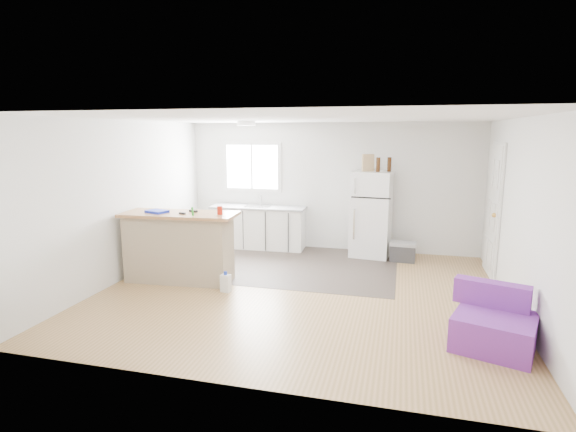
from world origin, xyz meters
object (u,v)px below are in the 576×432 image
object	(u,v)px
mop	(191,269)
blue_tray	(157,211)
cooler	(403,251)
bottle_right	(389,164)
refrigerator	(371,214)
purple_seat	(494,325)
bottle_left	(378,165)
cardboard_box	(368,163)
cleaner_jug	(226,283)
red_cup	(220,210)
peninsula	(179,247)
kitchen_cabinets	(259,227)

from	to	relation	value
mop	blue_tray	world-z (taller)	mop
cooler	blue_tray	xyz separation A→B (m)	(-3.57, -1.98, 0.89)
mop	bottle_right	xyz separation A→B (m)	(2.73, 2.27, 1.43)
refrigerator	purple_seat	world-z (taller)	refrigerator
bottle_left	bottle_right	size ratio (longest dim) A/B	1.00
cardboard_box	cleaner_jug	bearing A→B (deg)	-125.97
cooler	bottle_left	xyz separation A→B (m)	(-0.48, 0.13, 1.49)
red_cup	blue_tray	distance (m)	0.97
cleaner_jug	mop	world-z (taller)	mop
refrigerator	blue_tray	xyz separation A→B (m)	(-2.99, -2.21, 0.29)
purple_seat	bottle_right	world-z (taller)	bottle_right
blue_tray	bottle_right	bearing A→B (deg)	34.07
bottle_left	cleaner_jug	bearing A→B (deg)	-129.43
refrigerator	purple_seat	xyz separation A→B (m)	(1.51, -3.28, -0.54)
cooler	bottle_right	bearing A→B (deg)	145.26
peninsula	cooler	distance (m)	3.80
kitchen_cabinets	red_cup	world-z (taller)	red_cup
mop	blue_tray	bearing A→B (deg)	166.61
purple_seat	blue_tray	distance (m)	4.70
cooler	bottle_right	world-z (taller)	bottle_right
mop	cleaner_jug	bearing A→B (deg)	-22.90
kitchen_cabinets	cooler	bearing A→B (deg)	-7.94
refrigerator	red_cup	world-z (taller)	refrigerator
cleaner_jug	red_cup	world-z (taller)	red_cup
cleaner_jug	blue_tray	size ratio (longest dim) A/B	0.99
bottle_left	peninsula	bearing A→B (deg)	-143.72
peninsula	bottle_right	distance (m)	3.83
peninsula	red_cup	bearing A→B (deg)	-1.62
refrigerator	mop	bearing A→B (deg)	-131.32
refrigerator	cleaner_jug	distance (m)	3.12
cleaner_jug	cardboard_box	world-z (taller)	cardboard_box
peninsula	bottle_right	bearing A→B (deg)	31.95
kitchen_cabinets	cardboard_box	size ratio (longest dim) A/B	6.15
bottle_left	mop	bearing A→B (deg)	-139.58
cleaner_jug	mop	xyz separation A→B (m)	(-0.62, 0.17, 0.10)
cooler	kitchen_cabinets	bearing A→B (deg)	177.56
refrigerator	red_cup	size ratio (longest dim) A/B	12.83
kitchen_cabinets	refrigerator	bearing A→B (deg)	-3.43
kitchen_cabinets	peninsula	size ratio (longest dim) A/B	1.06
mop	blue_tray	size ratio (longest dim) A/B	3.94
cleaner_jug	red_cup	size ratio (longest dim) A/B	2.47
kitchen_cabinets	bottle_right	distance (m)	2.74
kitchen_cabinets	red_cup	xyz separation A→B (m)	(0.12, -2.17, 0.69)
red_cup	peninsula	bearing A→B (deg)	-177.74
purple_seat	mop	bearing A→B (deg)	-175.78
cardboard_box	blue_tray	bearing A→B (deg)	-143.19
mop	bottle_left	distance (m)	3.64
cooler	bottle_left	distance (m)	1.57
red_cup	bottle_right	distance (m)	3.18
refrigerator	cleaner_jug	xyz separation A→B (m)	(-1.83, -2.44, -0.64)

